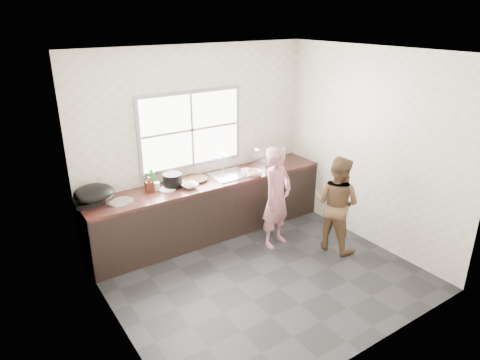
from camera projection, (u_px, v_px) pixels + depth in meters
floor at (262, 275)px, 5.40m from camera, size 3.60×3.20×0.01m
ceiling at (267, 52)px, 4.40m from camera, size 3.60×3.20×0.01m
wall_back at (197, 142)px, 6.14m from camera, size 3.60×0.01×2.70m
wall_left at (109, 213)px, 3.97m from camera, size 0.01×3.20×2.70m
wall_right at (370, 149)px, 5.84m from camera, size 0.01×3.20×2.70m
wall_front at (377, 230)px, 3.66m from camera, size 3.60×0.01×2.70m
cabinet at (210, 209)px, 6.24m from camera, size 3.60×0.62×0.82m
countertop at (209, 181)px, 6.09m from camera, size 3.60×0.64×0.04m
sink at (230, 175)px, 6.26m from camera, size 0.55×0.45×0.02m
faucet at (222, 162)px, 6.36m from camera, size 0.02×0.02×0.30m
window_frame at (191, 130)px, 6.00m from camera, size 1.60×0.05×1.10m
window_glazing at (192, 130)px, 5.98m from camera, size 1.50×0.01×1.00m
woman at (277, 201)px, 5.88m from camera, size 0.56×0.45×1.34m
person_side at (337, 204)px, 5.78m from camera, size 0.66×0.77×1.34m
cutting_board at (195, 179)px, 6.06m from camera, size 0.41×0.41×0.04m
cleaver at (179, 182)px, 5.89m from camera, size 0.24×0.19×0.01m
bowl_mince at (189, 186)px, 5.82m from camera, size 0.22×0.22×0.06m
bowl_crabs at (255, 174)px, 6.24m from camera, size 0.22×0.22×0.06m
bowl_held at (246, 171)px, 6.36m from camera, size 0.21×0.21×0.06m
black_pot at (173, 180)px, 5.82m from camera, size 0.28×0.28×0.19m
plate_food at (167, 189)px, 5.74m from camera, size 0.26×0.26×0.02m
bottle_green at (152, 177)px, 5.80m from camera, size 0.14×0.14×0.29m
bottle_brown_tall at (149, 185)px, 5.66m from camera, size 0.09×0.09×0.19m
bottle_brown_short at (169, 178)px, 5.90m from camera, size 0.19×0.19×0.18m
glass_jar at (157, 186)px, 5.72m from camera, size 0.10×0.10×0.11m
burner at (88, 201)px, 5.35m from camera, size 0.36×0.36×0.05m
wok at (94, 193)px, 5.26m from camera, size 0.55×0.55×0.19m
dish_rack at (269, 157)px, 6.57m from camera, size 0.43×0.32×0.31m
pot_lid_left at (118, 203)px, 5.33m from camera, size 0.31×0.31×0.01m
pot_lid_right at (123, 201)px, 5.40m from camera, size 0.28×0.28×0.01m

